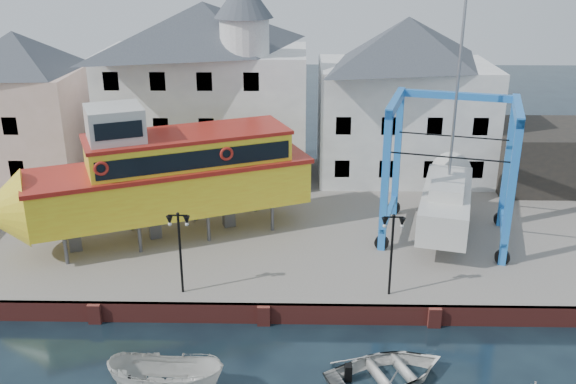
{
  "coord_description": "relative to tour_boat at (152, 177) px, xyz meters",
  "views": [
    {
      "loc": [
        1.67,
        -26.01,
        16.82
      ],
      "look_at": [
        1.0,
        7.0,
        4.0
      ],
      "focal_mm": 40.0,
      "sensor_mm": 36.0,
      "label": 1
    }
  ],
  "objects": [
    {
      "name": "building_pink",
      "position": [
        -11.39,
        10.64,
        1.45
      ],
      "size": [
        8.0,
        7.0,
        10.3
      ],
      "color": "tan",
      "rests_on": "hardstanding"
    },
    {
      "name": "hardstanding",
      "position": [
        6.61,
        3.64,
        -4.2
      ],
      "size": [
        44.0,
        22.0,
        1.0
      ],
      "primitive_type": "cube",
      "color": "slate",
      "rests_on": "ground"
    },
    {
      "name": "lamp_post_right",
      "position": [
        12.61,
        -6.16,
        -0.53
      ],
      "size": [
        1.12,
        0.32,
        4.2
      ],
      "color": "black",
      "rests_on": "hardstanding"
    },
    {
      "name": "motorboat_b",
      "position": [
        11.91,
        -11.5,
        -4.7
      ],
      "size": [
        6.14,
        5.33,
        1.07
      ],
      "primitive_type": "imported",
      "rotation": [
        0.0,
        0.0,
        1.95
      ],
      "color": "beige",
      "rests_on": "ground"
    },
    {
      "name": "shed_dark",
      "position": [
        25.61,
        9.64,
        -1.7
      ],
      "size": [
        8.0,
        7.0,
        4.0
      ],
      "primitive_type": "cube",
      "color": "black",
      "rests_on": "hardstanding"
    },
    {
      "name": "quay_wall",
      "position": [
        6.61,
        -7.26,
        -4.2
      ],
      "size": [
        44.0,
        0.47,
        1.0
      ],
      "color": "maroon",
      "rests_on": "ground"
    },
    {
      "name": "building_white_right",
      "position": [
        15.61,
        11.63,
        1.9
      ],
      "size": [
        12.0,
        8.0,
        11.2
      ],
      "color": "silver",
      "rests_on": "hardstanding"
    },
    {
      "name": "travel_lift",
      "position": [
        16.8,
        1.33,
        -1.15
      ],
      "size": [
        8.34,
        10.47,
        15.33
      ],
      "rotation": [
        0.0,
        0.0,
        -0.26
      ],
      "color": "#1E7CBE",
      "rests_on": "hardstanding"
    },
    {
      "name": "tour_boat",
      "position": [
        0.0,
        0.0,
        0.0
      ],
      "size": [
        18.27,
        10.94,
        7.85
      ],
      "rotation": [
        0.0,
        0.0,
        0.4
      ],
      "color": "#59595E",
      "rests_on": "hardstanding"
    },
    {
      "name": "building_white_main",
      "position": [
        1.74,
        11.03,
        2.64
      ],
      "size": [
        14.0,
        8.3,
        14.0
      ],
      "color": "silver",
      "rests_on": "hardstanding"
    },
    {
      "name": "ground",
      "position": [
        6.61,
        -7.36,
        -4.7
      ],
      "size": [
        140.0,
        140.0,
        0.0
      ],
      "primitive_type": "plane",
      "color": "black",
      "rests_on": "ground"
    },
    {
      "name": "lamp_post_left",
      "position": [
        2.61,
        -6.16,
        -0.53
      ],
      "size": [
        1.12,
        0.32,
        4.2
      ],
      "color": "black",
      "rests_on": "hardstanding"
    }
  ]
}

